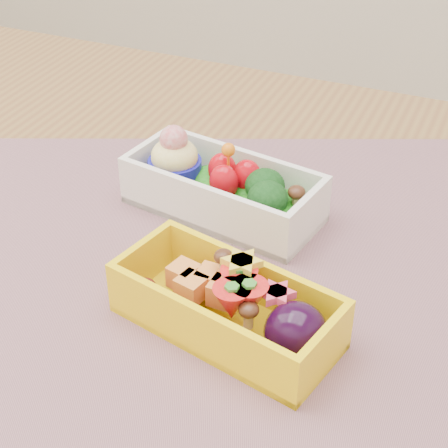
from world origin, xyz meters
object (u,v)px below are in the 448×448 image
at_px(table, 224,383).
at_px(placemat, 213,266).
at_px(bento_yellow, 231,306).
at_px(bento_white, 222,188).

relative_size(table, placemat, 2.25).
relative_size(placemat, bento_yellow, 3.16).
bearing_deg(bento_yellow, bento_white, 128.76).
height_order(placemat, bento_white, bento_white).
height_order(table, bento_yellow, bento_yellow).
distance_m(table, placemat, 0.11).
xyz_separation_m(placemat, bento_yellow, (0.04, -0.06, 0.02)).
bearing_deg(placemat, table, -49.71).
bearing_deg(table, bento_yellow, -61.54).
distance_m(placemat, bento_white, 0.08).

